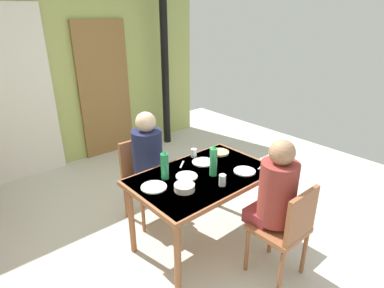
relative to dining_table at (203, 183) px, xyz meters
name	(u,v)px	position (x,y,z in m)	size (l,w,h in m)	color
ground_plane	(181,250)	(-0.23, 0.05, -0.67)	(6.82, 6.82, 0.00)	beige
wall_back	(58,73)	(-0.23, 2.67, 0.65)	(4.66, 0.10, 2.63)	#A9B562
door_wooden	(105,90)	(0.38, 2.59, 0.33)	(0.80, 0.05, 2.00)	olive
stove_pipe_column	(165,65)	(1.32, 2.32, 0.65)	(0.12, 0.12, 2.63)	black
curtain_panel	(17,97)	(-0.82, 2.57, 0.44)	(0.90, 0.03, 2.21)	white
dining_table	(203,183)	(0.00, 0.00, 0.00)	(1.28, 0.81, 0.75)	#925636
chair_near_diner	(287,228)	(0.21, -0.76, -0.17)	(0.40, 0.40, 0.87)	#925636
chair_far_diner	(143,175)	(-0.17, 0.76, -0.17)	(0.40, 0.40, 0.87)	#925636
person_near_diner	(276,191)	(0.21, -0.62, 0.12)	(0.30, 0.37, 0.77)	maroon
person_far_diner	(148,155)	(-0.17, 0.62, 0.12)	(0.30, 0.37, 0.77)	#271A4E
water_bottle_green_near	(213,161)	(0.06, -0.06, 0.22)	(0.07, 0.07, 0.29)	#2F9A59
water_bottle_green_far	(165,165)	(-0.30, 0.17, 0.21)	(0.07, 0.07, 0.27)	#238550
serving_bowl_center	(184,187)	(-0.30, -0.10, 0.11)	(0.17, 0.17, 0.06)	silver
dinner_plate_near_left	(187,176)	(-0.14, 0.06, 0.09)	(0.19, 0.19, 0.01)	white
dinner_plate_near_right	(154,187)	(-0.46, 0.10, 0.09)	(0.22, 0.22, 0.01)	white
dinner_plate_far_center	(203,162)	(0.17, 0.18, 0.09)	(0.21, 0.21, 0.01)	white
dinner_plate_far_side	(245,171)	(0.32, -0.21, 0.09)	(0.20, 0.20, 0.01)	white
drinking_glass_by_near_diner	(222,180)	(-0.01, -0.24, 0.13)	(0.06, 0.06, 0.10)	silver
drinking_glass_by_far_diner	(194,153)	(0.19, 0.34, 0.13)	(0.06, 0.06, 0.09)	silver
bread_plate_sliced	(220,152)	(0.44, 0.23, 0.09)	(0.19, 0.19, 0.02)	#DBB77A
cutlery_knife_near	(182,164)	(-0.01, 0.28, 0.09)	(0.15, 0.02, 0.00)	silver
cutlery_fork_near	(262,166)	(0.53, -0.24, 0.09)	(0.15, 0.02, 0.00)	silver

